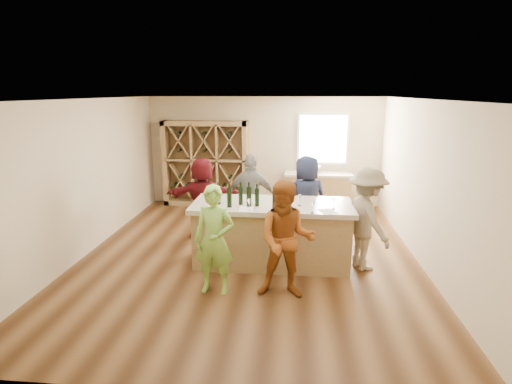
# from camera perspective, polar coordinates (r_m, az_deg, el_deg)

# --- Properties ---
(floor) EXTENTS (6.00, 7.00, 0.10)m
(floor) POSITION_cam_1_polar(r_m,az_deg,el_deg) (7.45, -0.92, -9.34)
(floor) COLOR #57371C
(floor) RESTS_ON ground
(ceiling) EXTENTS (6.00, 7.00, 0.10)m
(ceiling) POSITION_cam_1_polar(r_m,az_deg,el_deg) (6.83, -1.02, 13.55)
(ceiling) COLOR white
(ceiling) RESTS_ON ground
(wall_back) EXTENTS (6.00, 0.10, 2.80)m
(wall_back) POSITION_cam_1_polar(r_m,az_deg,el_deg) (10.48, 1.17, 5.82)
(wall_back) COLOR #CAB693
(wall_back) RESTS_ON ground
(wall_front) EXTENTS (6.00, 0.10, 2.80)m
(wall_front) POSITION_cam_1_polar(r_m,az_deg,el_deg) (3.66, -7.18, -10.57)
(wall_front) COLOR #CAB693
(wall_front) RESTS_ON ground
(wall_left) EXTENTS (0.10, 7.00, 2.80)m
(wall_left) POSITION_cam_1_polar(r_m,az_deg,el_deg) (7.93, -23.45, 1.92)
(wall_left) COLOR #CAB693
(wall_left) RESTS_ON ground
(wall_right) EXTENTS (0.10, 7.00, 2.80)m
(wall_right) POSITION_cam_1_polar(r_m,az_deg,el_deg) (7.33, 23.47, 0.98)
(wall_right) COLOR #CAB693
(wall_right) RESTS_ON ground
(window_frame) EXTENTS (1.30, 0.06, 1.30)m
(window_frame) POSITION_cam_1_polar(r_m,az_deg,el_deg) (10.36, 9.53, 7.48)
(window_frame) COLOR white
(window_frame) RESTS_ON wall_back
(window_pane) EXTENTS (1.18, 0.01, 1.18)m
(window_pane) POSITION_cam_1_polar(r_m,az_deg,el_deg) (10.32, 9.54, 7.46)
(window_pane) COLOR white
(window_pane) RESTS_ON wall_back
(wine_rack) EXTENTS (2.20, 0.45, 2.20)m
(wine_rack) POSITION_cam_1_polar(r_m,az_deg,el_deg) (10.47, -7.18, 4.04)
(wine_rack) COLOR olive
(wine_rack) RESTS_ON floor
(back_counter_base) EXTENTS (1.60, 0.58, 0.86)m
(back_counter_base) POSITION_cam_1_polar(r_m,az_deg,el_deg) (10.32, 8.78, 0.03)
(back_counter_base) COLOR olive
(back_counter_base) RESTS_ON floor
(back_counter_top) EXTENTS (1.70, 0.62, 0.06)m
(back_counter_top) POSITION_cam_1_polar(r_m,az_deg,el_deg) (10.22, 8.87, 2.53)
(back_counter_top) COLOR #BCAF9A
(back_counter_top) RESTS_ON back_counter_base
(sink) EXTENTS (0.54, 0.54, 0.19)m
(sink) POSITION_cam_1_polar(r_m,az_deg,el_deg) (10.18, 7.77, 3.24)
(sink) COLOR silver
(sink) RESTS_ON back_counter_top
(faucet) EXTENTS (0.02, 0.02, 0.30)m
(faucet) POSITION_cam_1_polar(r_m,az_deg,el_deg) (10.35, 7.75, 3.73)
(faucet) COLOR silver
(faucet) RESTS_ON back_counter_top
(tasting_counter_base) EXTENTS (2.60, 1.00, 1.00)m
(tasting_counter_base) POSITION_cam_1_polar(r_m,az_deg,el_deg) (6.96, 2.30, -6.22)
(tasting_counter_base) COLOR olive
(tasting_counter_base) RESTS_ON floor
(tasting_counter_top) EXTENTS (2.72, 1.12, 0.08)m
(tasting_counter_top) POSITION_cam_1_polar(r_m,az_deg,el_deg) (6.79, 2.34, -1.95)
(tasting_counter_top) COLOR #BCAF9A
(tasting_counter_top) RESTS_ON tasting_counter_base
(wine_bottle_a) EXTENTS (0.07, 0.07, 0.30)m
(wine_bottle_a) POSITION_cam_1_polar(r_m,az_deg,el_deg) (6.72, -5.40, -0.49)
(wine_bottle_a) COLOR black
(wine_bottle_a) RESTS_ON tasting_counter_top
(wine_bottle_b) EXTENTS (0.11, 0.11, 0.33)m
(wine_bottle_b) POSITION_cam_1_polar(r_m,az_deg,el_deg) (6.53, -3.81, -0.77)
(wine_bottle_b) COLOR black
(wine_bottle_b) RESTS_ON tasting_counter_top
(wine_bottle_c) EXTENTS (0.10, 0.10, 0.30)m
(wine_bottle_c) POSITION_cam_1_polar(r_m,az_deg,el_deg) (6.67, -2.20, -0.53)
(wine_bottle_c) COLOR black
(wine_bottle_c) RESTS_ON tasting_counter_top
(wine_bottle_d) EXTENTS (0.09, 0.09, 0.33)m
(wine_bottle_d) POSITION_cam_1_polar(r_m,az_deg,el_deg) (6.54, -1.01, -0.69)
(wine_bottle_d) COLOR black
(wine_bottle_d) RESTS_ON tasting_counter_top
(wine_bottle_e) EXTENTS (0.09, 0.09, 0.30)m
(wine_bottle_e) POSITION_cam_1_polar(r_m,az_deg,el_deg) (6.57, 0.15, -0.77)
(wine_bottle_e) COLOR black
(wine_bottle_e) RESTS_ON tasting_counter_top
(wine_glass_a) EXTENTS (0.07, 0.07, 0.20)m
(wine_glass_a) POSITION_cam_1_polar(r_m,az_deg,el_deg) (6.33, -0.97, -1.85)
(wine_glass_a) COLOR white
(wine_glass_a) RESTS_ON tasting_counter_top
(wine_glass_b) EXTENTS (0.08, 0.08, 0.17)m
(wine_glass_b) POSITION_cam_1_polar(r_m,az_deg,el_deg) (6.33, 3.42, -1.99)
(wine_glass_b) COLOR white
(wine_glass_b) RESTS_ON tasting_counter_top
(wine_glass_c) EXTENTS (0.06, 0.06, 0.16)m
(wine_glass_c) POSITION_cam_1_polar(r_m,az_deg,el_deg) (6.28, 8.09, -2.27)
(wine_glass_c) COLOR white
(wine_glass_c) RESTS_ON tasting_counter_top
(wine_glass_d) EXTENTS (0.10, 0.10, 0.20)m
(wine_glass_d) POSITION_cam_1_polar(r_m,az_deg,el_deg) (6.63, 6.25, -1.18)
(wine_glass_d) COLOR white
(wine_glass_d) RESTS_ON tasting_counter_top
(wine_glass_e) EXTENTS (0.08, 0.08, 0.19)m
(wine_glass_e) POSITION_cam_1_polar(r_m,az_deg,el_deg) (6.54, 11.01, -1.63)
(wine_glass_e) COLOR white
(wine_glass_e) RESTS_ON tasting_counter_top
(tasting_menu_a) EXTENTS (0.24, 0.31, 0.00)m
(tasting_menu_a) POSITION_cam_1_polar(r_m,az_deg,el_deg) (6.44, -1.39, -2.45)
(tasting_menu_a) COLOR white
(tasting_menu_a) RESTS_ON tasting_counter_top
(tasting_menu_b) EXTENTS (0.35, 0.39, 0.00)m
(tasting_menu_b) POSITION_cam_1_polar(r_m,az_deg,el_deg) (6.35, 4.36, -2.75)
(tasting_menu_b) COLOR white
(tasting_menu_b) RESTS_ON tasting_counter_top
(tasting_menu_c) EXTENTS (0.33, 0.38, 0.00)m
(tasting_menu_c) POSITION_cam_1_polar(r_m,az_deg,el_deg) (6.41, 10.23, -2.75)
(tasting_menu_c) COLOR white
(tasting_menu_c) RESTS_ON tasting_counter_top
(person_near_left) EXTENTS (0.63, 0.49, 1.64)m
(person_near_left) POSITION_cam_1_polar(r_m,az_deg,el_deg) (5.89, -5.97, -6.85)
(person_near_left) COLOR #8CC64C
(person_near_left) RESTS_ON floor
(person_near_right) EXTENTS (0.85, 0.47, 1.73)m
(person_near_right) POSITION_cam_1_polar(r_m,az_deg,el_deg) (5.74, 4.39, -6.87)
(person_near_right) COLOR #994C19
(person_near_right) RESTS_ON floor
(person_server) EXTENTS (0.92, 1.23, 1.73)m
(person_server) POSITION_cam_1_polar(r_m,az_deg,el_deg) (6.88, 15.51, -3.76)
(person_server) COLOR gray
(person_server) RESTS_ON floor
(person_far_mid) EXTENTS (1.08, 0.64, 1.75)m
(person_far_mid) POSITION_cam_1_polar(r_m,az_deg,el_deg) (7.91, -0.63, -0.83)
(person_far_mid) COLOR slate
(person_far_mid) RESTS_ON floor
(person_far_right) EXTENTS (0.99, 0.83, 1.73)m
(person_far_right) POSITION_cam_1_polar(r_m,az_deg,el_deg) (7.87, 7.19, -1.10)
(person_far_right) COLOR #191E38
(person_far_right) RESTS_ON floor
(person_far_left) EXTENTS (1.59, 0.69, 1.67)m
(person_far_left) POSITION_cam_1_polar(r_m,az_deg,el_deg) (8.15, -7.58, -0.82)
(person_far_left) COLOR #590F14
(person_far_left) RESTS_ON floor
(wine_bottle_f) EXTENTS (0.07, 0.07, 0.30)m
(wine_bottle_f) POSITION_cam_1_polar(r_m,az_deg,el_deg) (6.45, 2.66, -1.07)
(wine_bottle_f) COLOR black
(wine_bottle_f) RESTS_ON tasting_counter_top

